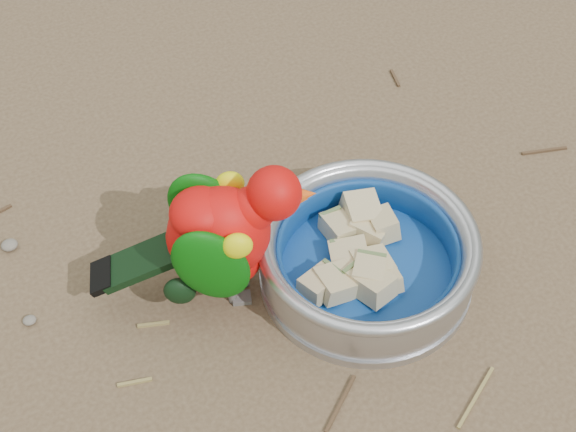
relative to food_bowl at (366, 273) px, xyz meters
name	(u,v)px	position (x,y,z in m)	size (l,w,h in m)	color
ground	(334,302)	(-0.04, -0.01, -0.01)	(60.00, 60.00, 0.00)	brown
food_bowl	(366,273)	(0.00, 0.00, 0.00)	(0.20, 0.20, 0.02)	#B2B2BA
bowl_wall	(368,253)	(0.00, 0.00, 0.03)	(0.20, 0.20, 0.04)	#B2B2BA
fruit_wedges	(367,258)	(0.00, 0.00, 0.02)	(0.12, 0.12, 0.03)	tan
lory_parrot	(223,242)	(-0.13, 0.04, 0.07)	(0.09, 0.19, 0.15)	red
ground_debris	(272,261)	(-0.07, 0.06, -0.01)	(0.90, 0.80, 0.01)	olive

